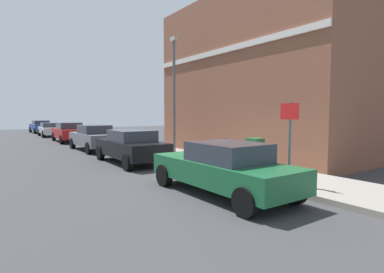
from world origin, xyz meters
The scene contains 13 objects.
ground centered at (0.00, 0.00, 0.00)m, with size 80.00×80.00×0.00m, color #38383A.
sidewalk centered at (1.89, 6.00, 0.07)m, with size 2.62×30.00×0.15m, color gray.
corner_building centered at (6.47, 3.39, 3.92)m, with size 6.64×10.78×7.84m.
car_green centered at (-0.82, -1.52, 0.72)m, with size 1.85×4.46×1.40m.
car_black centered at (-0.77, 4.67, 0.75)m, with size 1.88×4.40×1.44m.
car_grey centered at (-0.71, 10.20, 0.76)m, with size 1.84×4.39×1.48m.
car_red centered at (-0.66, 16.65, 0.77)m, with size 1.92×4.49×1.48m.
car_silver centered at (-0.78, 23.47, 0.68)m, with size 1.88×4.02×1.29m.
car_blue centered at (-0.72, 29.83, 0.73)m, with size 1.91×4.16×1.39m.
utility_cabinet centered at (1.69, -0.22, 0.68)m, with size 0.46×0.61×1.15m.
bollard_near_cabinet centered at (1.79, 1.50, 0.70)m, with size 0.14×0.14×1.04m.
street_sign centered at (0.90, -2.26, 1.66)m, with size 0.08×0.60×2.30m.
lamppost centered at (1.85, 5.38, 3.30)m, with size 0.20×0.44×5.72m.
Camera 1 is at (-5.98, -7.56, 2.14)m, focal length 28.44 mm.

